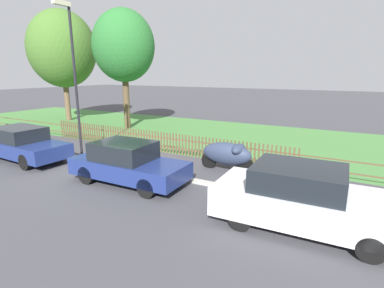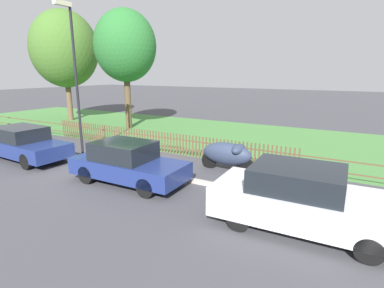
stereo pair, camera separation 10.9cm
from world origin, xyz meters
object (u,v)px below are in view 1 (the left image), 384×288
object	(u,v)px
parked_car_red_compact	(304,198)
tree_behind_motorcycle	(124,46)
tree_nearest_kerb	(62,49)
parked_car_navy_estate	(128,163)
covered_motorcycle	(228,154)
parked_car_black_saloon	(22,144)
street_lamp	(72,65)

from	to	relation	value
parked_car_red_compact	tree_behind_motorcycle	xyz separation A→B (m)	(-12.65, 8.16, 4.54)
parked_car_red_compact	tree_nearest_kerb	xyz separation A→B (m)	(-19.00, 8.53, 4.61)
parked_car_navy_estate	covered_motorcycle	bearing A→B (deg)	47.82
parked_car_black_saloon	street_lamp	world-z (taller)	street_lamp
parked_car_red_compact	street_lamp	world-z (taller)	street_lamp
parked_car_red_compact	parked_car_navy_estate	bearing A→B (deg)	175.58
covered_motorcycle	tree_nearest_kerb	size ratio (longest dim) A/B	0.26
covered_motorcycle	parked_car_red_compact	bearing A→B (deg)	-44.27
tree_nearest_kerb	tree_behind_motorcycle	xyz separation A→B (m)	(6.35, -0.37, -0.07)
tree_nearest_kerb	street_lamp	size ratio (longest dim) A/B	1.28
tree_nearest_kerb	tree_behind_motorcycle	world-z (taller)	tree_nearest_kerb
parked_car_black_saloon	covered_motorcycle	world-z (taller)	parked_car_black_saloon
parked_car_red_compact	tree_behind_motorcycle	distance (m)	15.72
parked_car_black_saloon	covered_motorcycle	bearing A→B (deg)	21.46
tree_nearest_kerb	parked_car_navy_estate	bearing A→B (deg)	-31.93
parked_car_navy_estate	street_lamp	distance (m)	5.46
parked_car_black_saloon	parked_car_navy_estate	world-z (taller)	parked_car_navy_estate
parked_car_black_saloon	parked_car_navy_estate	bearing A→B (deg)	2.78
parked_car_navy_estate	covered_motorcycle	size ratio (longest dim) A/B	1.93
covered_motorcycle	street_lamp	world-z (taller)	street_lamp
parked_car_black_saloon	street_lamp	distance (m)	4.00
parked_car_navy_estate	tree_behind_motorcycle	bearing A→B (deg)	129.96
tree_nearest_kerb	street_lamp	bearing A→B (deg)	-36.52
parked_car_navy_estate	covered_motorcycle	world-z (taller)	parked_car_navy_estate
tree_behind_motorcycle	street_lamp	bearing A→B (deg)	-66.24
tree_nearest_kerb	street_lamp	distance (m)	11.50
parked_car_black_saloon	parked_car_red_compact	bearing A→B (deg)	1.11
parked_car_navy_estate	street_lamp	world-z (taller)	street_lamp
tree_nearest_kerb	parked_car_red_compact	bearing A→B (deg)	-24.18
parked_car_red_compact	covered_motorcycle	bearing A→B (deg)	134.51
parked_car_black_saloon	parked_car_navy_estate	distance (m)	5.80
parked_car_navy_estate	tree_nearest_kerb	size ratio (longest dim) A/B	0.49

